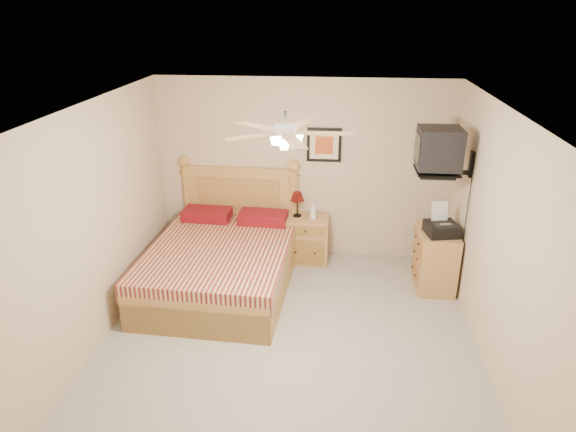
% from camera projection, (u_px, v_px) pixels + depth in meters
% --- Properties ---
extents(floor, '(4.50, 4.50, 0.00)m').
position_uv_depth(floor, '(288.00, 346.00, 5.46)').
color(floor, gray).
rests_on(floor, ground).
extents(ceiling, '(4.00, 4.50, 0.04)m').
position_uv_depth(ceiling, '(288.00, 111.00, 4.49)').
color(ceiling, white).
rests_on(ceiling, ground).
extents(wall_back, '(4.00, 0.04, 2.50)m').
position_uv_depth(wall_back, '(304.00, 170.00, 7.04)').
color(wall_back, '#C5AD91').
rests_on(wall_back, ground).
extents(wall_front, '(4.00, 0.04, 2.50)m').
position_uv_depth(wall_front, '(249.00, 410.00, 2.91)').
color(wall_front, '#C5AD91').
rests_on(wall_front, ground).
extents(wall_left, '(0.04, 4.50, 2.50)m').
position_uv_depth(wall_left, '(90.00, 232.00, 5.15)').
color(wall_left, '#C5AD91').
rests_on(wall_left, ground).
extents(wall_right, '(0.04, 4.50, 2.50)m').
position_uv_depth(wall_right, '(500.00, 249.00, 4.79)').
color(wall_right, '#C5AD91').
rests_on(wall_right, ground).
extents(bed, '(1.78, 2.27, 1.42)m').
position_uv_depth(bed, '(219.00, 238.00, 6.30)').
color(bed, tan).
rests_on(bed, ground).
extents(nightstand, '(0.60, 0.45, 0.65)m').
position_uv_depth(nightstand, '(307.00, 239.00, 7.17)').
color(nightstand, '#AD6F46').
rests_on(nightstand, ground).
extents(table_lamp, '(0.20, 0.20, 0.36)m').
position_uv_depth(table_lamp, '(297.00, 204.00, 7.02)').
color(table_lamp, '#4F0E0C').
rests_on(table_lamp, nightstand).
extents(lotion_bottle, '(0.12, 0.12, 0.23)m').
position_uv_depth(lotion_bottle, '(313.00, 211.00, 6.95)').
color(lotion_bottle, white).
rests_on(lotion_bottle, nightstand).
extents(framed_picture, '(0.46, 0.04, 0.46)m').
position_uv_depth(framed_picture, '(324.00, 145.00, 6.85)').
color(framed_picture, black).
rests_on(framed_picture, wall_back).
extents(dresser, '(0.46, 0.66, 0.78)m').
position_uv_depth(dresser, '(435.00, 259.00, 6.47)').
color(dresser, '#A97142').
rests_on(dresser, ground).
extents(fax_machine, '(0.43, 0.44, 0.38)m').
position_uv_depth(fax_machine, '(442.00, 220.00, 6.15)').
color(fax_machine, black).
rests_on(fax_machine, dresser).
extents(magazine_lower, '(0.22, 0.28, 0.02)m').
position_uv_depth(magazine_lower, '(436.00, 223.00, 6.50)').
color(magazine_lower, beige).
rests_on(magazine_lower, dresser).
extents(magazine_upper, '(0.25, 0.28, 0.02)m').
position_uv_depth(magazine_upper, '(436.00, 221.00, 6.52)').
color(magazine_upper, gray).
rests_on(magazine_upper, magazine_lower).
extents(wall_tv, '(0.56, 0.46, 0.58)m').
position_uv_depth(wall_tv, '(452.00, 152.00, 5.83)').
color(wall_tv, black).
rests_on(wall_tv, wall_right).
extents(ceiling_fan, '(1.14, 1.14, 0.28)m').
position_uv_depth(ceiling_fan, '(285.00, 132.00, 4.36)').
color(ceiling_fan, white).
rests_on(ceiling_fan, ceiling).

